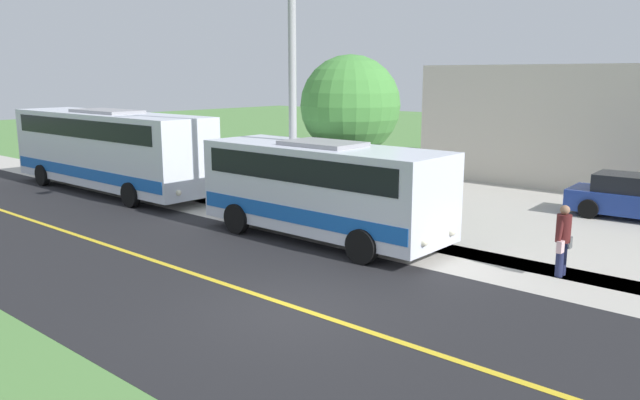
{
  "coord_description": "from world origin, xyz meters",
  "views": [
    {
      "loc": [
        8.74,
        8.25,
        4.67
      ],
      "look_at": [
        -3.5,
        -2.41,
        1.4
      ],
      "focal_mm": 35.0,
      "sensor_mm": 36.0,
      "label": 1
    }
  ],
  "objects": [
    {
      "name": "road_surface",
      "position": [
        0.0,
        0.0,
        0.0
      ],
      "size": [
        8.0,
        100.0,
        0.01
      ],
      "primitive_type": "cube",
      "color": "black",
      "rests_on": "ground"
    },
    {
      "name": "sidewalk",
      "position": [
        -5.2,
        0.0,
        0.0
      ],
      "size": [
        2.4,
        100.0,
        0.01
      ],
      "primitive_type": "cube",
      "color": "#B2ADA3",
      "rests_on": "ground"
    },
    {
      "name": "shuttle_bus_front",
      "position": [
        -4.52,
        -3.2,
        1.56
      ],
      "size": [
        2.68,
        7.69,
        2.83
      ],
      "color": "silver",
      "rests_on": "ground"
    },
    {
      "name": "parked_car_near",
      "position": [
        -13.23,
        2.99,
        0.69
      ],
      "size": [
        2.22,
        4.5,
        1.45
      ],
      "color": "navy",
      "rests_on": "ground"
    },
    {
      "name": "road_centre_line",
      "position": [
        0.0,
        0.0,
        0.01
      ],
      "size": [
        0.16,
        100.0,
        0.0
      ],
      "primitive_type": "cube",
      "color": "gold",
      "rests_on": "ground"
    },
    {
      "name": "tree_curbside",
      "position": [
        -7.4,
        -4.5,
        3.66
      ],
      "size": [
        3.27,
        3.27,
        5.32
      ],
      "color": "#4C3826",
      "rests_on": "ground"
    },
    {
      "name": "street_light_pole",
      "position": [
        -4.89,
        -4.81,
        4.78
      ],
      "size": [
        1.97,
        0.24,
        8.74
      ],
      "color": "#9E9EA3",
      "rests_on": "ground"
    },
    {
      "name": "pedestrian_with_bags",
      "position": [
        -5.62,
        3.28,
        0.92
      ],
      "size": [
        0.72,
        0.34,
        1.71
      ],
      "color": "#1E2347",
      "rests_on": "ground"
    },
    {
      "name": "parking_lot_surface",
      "position": [
        -12.4,
        3.0,
        0.0
      ],
      "size": [
        14.0,
        36.0,
        0.01
      ],
      "primitive_type": "cube",
      "color": "#B2ADA3",
      "rests_on": "ground"
    },
    {
      "name": "transit_bus_rear",
      "position": [
        -4.55,
        -14.62,
        1.81
      ],
      "size": [
        2.75,
        11.02,
        3.3
      ],
      "color": "silver",
      "rests_on": "ground"
    },
    {
      "name": "ground_plane",
      "position": [
        0.0,
        0.0,
        0.0
      ],
      "size": [
        120.0,
        120.0,
        0.0
      ],
      "primitive_type": "plane",
      "color": "#548442"
    }
  ]
}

